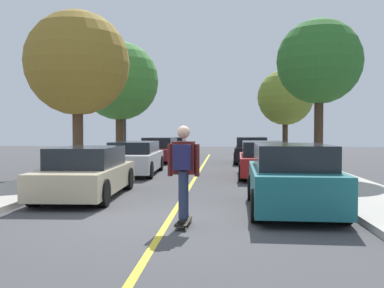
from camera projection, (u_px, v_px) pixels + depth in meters
The scene contains 17 objects.
ground at pixel (169, 221), 8.34m from camera, with size 80.00×80.00×0.00m, color #424244.
center_line at pixel (187, 192), 12.32m from camera, with size 0.12×39.20×0.01m, color gold.
parked_car_left_nearest at pixel (87, 173), 11.36m from camera, with size 1.93×4.47×1.31m.
parked_car_left_near at pixel (134, 158), 17.37m from camera, with size 2.04×4.75×1.30m.
parked_car_left_far at pixel (160, 150), 24.09m from camera, with size 2.02×4.09×1.36m.
parked_car_left_farthest at pixel (172, 147), 30.02m from camera, with size 2.01×4.26×1.30m.
parked_car_right_nearest at pixel (291, 178), 9.40m from camera, with size 1.93×4.09×1.44m.
parked_car_right_near at pixel (263, 159), 16.30m from camera, with size 1.94×4.60×1.34m.
parked_car_right_far at pixel (251, 150), 23.42m from camera, with size 1.96×4.34×1.40m.
street_tree_left_nearest at pixel (77, 64), 16.59m from camera, with size 3.98×3.98×6.17m.
street_tree_left_near at pixel (119, 81), 23.27m from camera, with size 4.19×4.19×6.36m.
street_tree_right_nearest at pixel (319, 62), 15.96m from camera, with size 3.12×3.12×5.71m.
street_tree_right_near at pixel (285, 98), 24.77m from camera, with size 3.17×3.17×5.09m.
fire_hydrant at pixel (307, 166), 15.48m from camera, with size 0.20×0.20×0.70m.
streetlamp at pixel (125, 109), 23.34m from camera, with size 0.36×0.24×4.77m.
skateboard at pixel (184, 222), 7.85m from camera, with size 0.26×0.85×0.10m.
skateboarder at pixel (183, 167), 7.79m from camera, with size 0.58×0.70×1.72m.
Camera 1 is at (1.06, -8.23, 1.73)m, focal length 40.64 mm.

